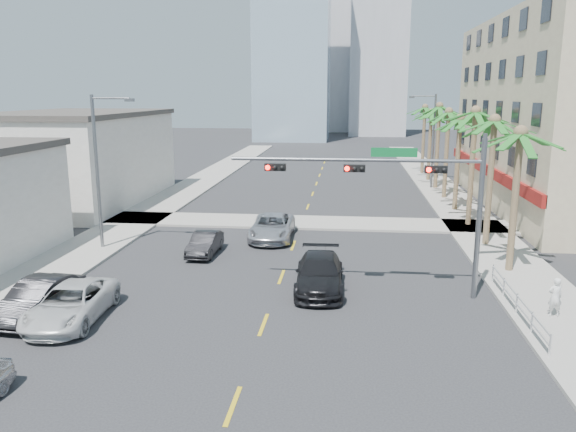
{
  "coord_description": "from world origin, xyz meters",
  "views": [
    {
      "loc": [
        3.25,
        -16.77,
        9.08
      ],
      "look_at": [
        0.5,
        8.47,
        3.5
      ],
      "focal_mm": 35.0,
      "sensor_mm": 36.0,
      "label": 1
    }
  ],
  "objects_px": {
    "traffic_signal_mast": "(406,187)",
    "car_lane_right": "(319,273)",
    "car_lane_left": "(205,244)",
    "car_lane_center": "(272,227)",
    "car_parked_mid": "(38,298)",
    "pedestrian": "(555,297)",
    "car_parked_far": "(71,303)"
  },
  "relations": [
    {
      "from": "pedestrian",
      "to": "car_parked_far",
      "type": "bearing_deg",
      "value": -2.38
    },
    {
      "from": "car_lane_center",
      "to": "car_lane_right",
      "type": "bearing_deg",
      "value": -69.72
    },
    {
      "from": "car_parked_mid",
      "to": "pedestrian",
      "type": "bearing_deg",
      "value": 10.34
    },
    {
      "from": "car_lane_right",
      "to": "pedestrian",
      "type": "height_order",
      "value": "pedestrian"
    },
    {
      "from": "traffic_signal_mast",
      "to": "car_parked_mid",
      "type": "bearing_deg",
      "value": -165.08
    },
    {
      "from": "car_parked_mid",
      "to": "car_lane_left",
      "type": "xyz_separation_m",
      "value": [
        4.55,
        9.67,
        -0.13
      ]
    },
    {
      "from": "car_lane_left",
      "to": "car_parked_far",
      "type": "bearing_deg",
      "value": -105.78
    },
    {
      "from": "car_lane_left",
      "to": "car_lane_right",
      "type": "distance_m",
      "value": 8.59
    },
    {
      "from": "car_parked_far",
      "to": "car_lane_left",
      "type": "distance_m",
      "value": 10.42
    },
    {
      "from": "car_parked_far",
      "to": "pedestrian",
      "type": "distance_m",
      "value": 19.67
    },
    {
      "from": "car_lane_center",
      "to": "car_parked_mid",
      "type": "bearing_deg",
      "value": -121.11
    },
    {
      "from": "car_lane_right",
      "to": "pedestrian",
      "type": "distance_m",
      "value": 10.06
    },
    {
      "from": "car_parked_mid",
      "to": "car_lane_left",
      "type": "height_order",
      "value": "car_parked_mid"
    },
    {
      "from": "car_parked_far",
      "to": "car_lane_center",
      "type": "relative_size",
      "value": 0.96
    },
    {
      "from": "traffic_signal_mast",
      "to": "car_parked_far",
      "type": "distance_m",
      "value": 14.92
    },
    {
      "from": "traffic_signal_mast",
      "to": "pedestrian",
      "type": "height_order",
      "value": "traffic_signal_mast"
    },
    {
      "from": "car_parked_mid",
      "to": "pedestrian",
      "type": "xyz_separation_m",
      "value": [
        21.12,
        1.92,
        0.2
      ]
    },
    {
      "from": "car_lane_center",
      "to": "pedestrian",
      "type": "xyz_separation_m",
      "value": [
        13.22,
        -11.62,
        0.2
      ]
    },
    {
      "from": "car_parked_mid",
      "to": "car_parked_far",
      "type": "bearing_deg",
      "value": -6.43
    },
    {
      "from": "car_parked_far",
      "to": "car_lane_left",
      "type": "height_order",
      "value": "car_parked_far"
    },
    {
      "from": "traffic_signal_mast",
      "to": "car_lane_center",
      "type": "distance_m",
      "value": 12.71
    },
    {
      "from": "car_lane_center",
      "to": "pedestrian",
      "type": "bearing_deg",
      "value": -42.17
    },
    {
      "from": "car_lane_center",
      "to": "pedestrian",
      "type": "height_order",
      "value": "pedestrian"
    },
    {
      "from": "car_parked_far",
      "to": "car_lane_right",
      "type": "height_order",
      "value": "car_lane_right"
    },
    {
      "from": "traffic_signal_mast",
      "to": "car_lane_right",
      "type": "bearing_deg",
      "value": 173.3
    },
    {
      "from": "car_parked_mid",
      "to": "car_lane_right",
      "type": "relative_size",
      "value": 0.86
    },
    {
      "from": "car_parked_mid",
      "to": "pedestrian",
      "type": "distance_m",
      "value": 21.21
    },
    {
      "from": "car_parked_mid",
      "to": "car_lane_left",
      "type": "bearing_deg",
      "value": 69.95
    },
    {
      "from": "car_lane_center",
      "to": "car_lane_right",
      "type": "height_order",
      "value": "car_lane_right"
    },
    {
      "from": "traffic_signal_mast",
      "to": "pedestrian",
      "type": "bearing_deg",
      "value": -19.68
    },
    {
      "from": "car_parked_far",
      "to": "car_lane_center",
      "type": "xyz_separation_m",
      "value": [
        6.31,
        13.87,
        0.03
      ]
    },
    {
      "from": "car_lane_left",
      "to": "car_lane_center",
      "type": "distance_m",
      "value": 5.13
    }
  ]
}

